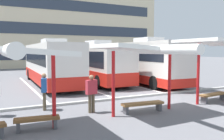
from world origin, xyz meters
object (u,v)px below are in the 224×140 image
Objects in this scene: coach_bus_2 at (139,62)px; waiting_passenger_1 at (44,89)px; coach_bus_1 at (91,63)px; bench_1 at (37,121)px; bench_2 at (143,105)px; bench_3 at (214,95)px; waiting_passenger_0 at (91,91)px; waiting_shelter_0 at (7,52)px; waiting_shelter_2 at (222,44)px; waiting_shelter_1 at (147,51)px; coach_bus_0 at (50,64)px.

waiting_passenger_1 is (-9.35, -6.30, -0.80)m from coach_bus_2.
coach_bus_1 is 10.63m from waiting_passenger_1.
bench_1 is 4.61m from bench_2.
coach_bus_2 is 5.77× the size of bench_3.
bench_3 is 1.19× the size of waiting_passenger_0.
waiting_passenger_0 is (-6.75, 0.85, 0.63)m from bench_3.
waiting_shelter_0 is 2.88× the size of waiting_passenger_1.
coach_bus_1 is 14.13m from waiting_shelter_0.
waiting_shelter_2 reaches higher than bench_1.
waiting_shelter_0 is 6.01m from bench_2.
bench_2 is at bearing 3.92° from bench_1.
coach_bus_1 is 11.75m from waiting_shelter_1.
bench_1 is 0.78× the size of bench_2.
waiting_passenger_1 is (-3.81, 2.42, 0.65)m from bench_2.
coach_bus_1 is 11.50m from bench_2.
waiting_passenger_1 reaches higher than bench_2.
coach_bus_0 is at bearing 87.68° from waiting_passenger_0.
waiting_passenger_1 is (-8.52, 2.27, 0.65)m from bench_3.
waiting_passenger_0 is at bearing -112.09° from coach_bus_1.
coach_bus_2 reaches higher than coach_bus_1.
waiting_shelter_1 is at bearing -32.00° from waiting_passenger_0.
bench_1 is at bearing -176.08° from bench_2.
coach_bus_0 is at bearing 163.12° from coach_bus_2.
bench_3 is at bearing 4.38° from waiting_shelter_0.
waiting_shelter_0 is at bearing -139.75° from coach_bus_2.
bench_3 is at bearing -14.91° from waiting_passenger_1.
coach_bus_1 is (3.75, 0.33, -0.03)m from coach_bus_0.
coach_bus_0 is 11.35m from waiting_shelter_1.
bench_1 is at bearing 19.48° from waiting_shelter_0.
waiting_shelter_0 reaches higher than bench_3.
waiting_shelter_0 is 2.47× the size of bench_2.
coach_bus_1 is at bearing 67.91° from waiting_passenger_0.
coach_bus_2 is at bearing 84.43° from bench_3.
coach_bus_2 is at bearing 84.65° from waiting_shelter_2.
bench_2 is at bearing -32.41° from waiting_passenger_1.
bench_3 is at bearing -76.79° from coach_bus_1.
bench_1 is 2.94m from waiting_passenger_0.
coach_bus_0 is 5.73× the size of bench_3.
waiting_shelter_1 is (1.64, -11.18, 1.07)m from coach_bus_0.
waiting_shelter_1 is at bearing -100.40° from coach_bus_1.
coach_bus_2 is 13.66m from bench_1.
coach_bus_2 is 10.86m from waiting_passenger_0.
waiting_shelter_0 reaches higher than bench_2.
coach_bus_0 is at bearing 71.51° from waiting_shelter_0.
bench_3 is 6.84m from waiting_passenger_0.
waiting_shelter_2 is 2.78× the size of waiting_passenger_0.
coach_bus_0 reaches higher than coach_bus_1.
bench_3 is at bearing 1.80° from bench_2.
waiting_passenger_1 is (-8.52, 2.63, -2.11)m from waiting_shelter_2.
coach_bus_2 reaches higher than waiting_shelter_0.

